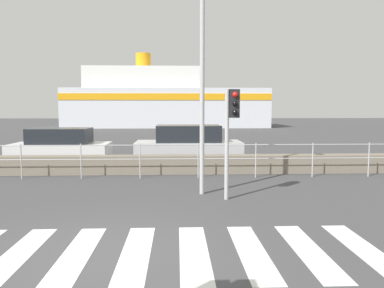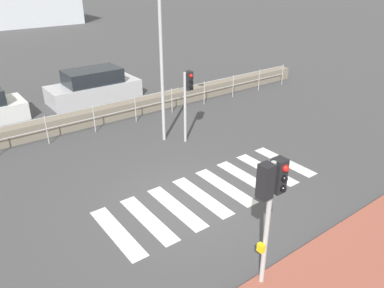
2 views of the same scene
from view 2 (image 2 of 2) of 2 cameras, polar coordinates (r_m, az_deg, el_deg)
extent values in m
plane|color=#424244|center=(10.70, -0.81, -8.98)|extent=(160.00, 160.00, 0.00)
cube|color=silver|center=(9.84, -11.32, -13.08)|extent=(0.45, 2.40, 0.01)
cube|color=silver|center=(10.15, -6.70, -11.33)|extent=(0.45, 2.40, 0.01)
cube|color=silver|center=(10.53, -2.43, -9.63)|extent=(0.45, 2.40, 0.01)
cube|color=silver|center=(10.96, 1.48, -8.01)|extent=(0.45, 2.40, 0.01)
cube|color=silver|center=(11.46, 5.05, -6.49)|extent=(0.45, 2.40, 0.01)
cube|color=silver|center=(12.00, 8.28, -5.08)|extent=(0.45, 2.40, 0.01)
cube|color=silver|center=(12.58, 11.22, -3.78)|extent=(0.45, 2.40, 0.01)
cube|color=silver|center=(13.20, 13.88, -2.59)|extent=(0.45, 2.40, 0.01)
cube|color=slate|center=(16.21, -15.82, 3.78)|extent=(24.81, 0.55, 0.63)
cylinder|color=#B2B2B5|center=(15.18, -14.89, 5.46)|extent=(22.33, 0.03, 0.03)
cylinder|color=#B2B2B5|center=(15.34, -14.71, 3.89)|extent=(22.33, 0.03, 0.03)
cylinder|color=#B2B2B5|center=(14.84, -21.25, 1.97)|extent=(0.04, 0.04, 1.12)
cylinder|color=#B2B2B5|center=(15.36, -14.68, 3.70)|extent=(0.04, 0.04, 1.12)
cylinder|color=#B2B2B5|center=(16.08, -8.60, 5.25)|extent=(0.04, 0.04, 1.12)
cylinder|color=#B2B2B5|center=(16.97, -3.08, 6.61)|extent=(0.04, 0.04, 1.12)
cylinder|color=#B2B2B5|center=(18.02, 1.88, 7.77)|extent=(0.04, 0.04, 1.12)
cylinder|color=#B2B2B5|center=(19.19, 6.28, 8.74)|extent=(0.04, 0.04, 1.12)
cylinder|color=#B2B2B5|center=(20.46, 10.18, 9.56)|extent=(0.04, 0.04, 1.12)
cylinder|color=#B2B2B5|center=(21.81, 13.62, 10.24)|extent=(0.04, 0.04, 1.12)
cylinder|color=#B2B2B5|center=(7.55, 11.31, -12.53)|extent=(0.10, 0.10, 2.94)
cube|color=black|center=(6.81, 11.14, -5.59)|extent=(0.24, 0.24, 0.68)
sphere|color=red|center=(6.79, 10.43, -3.59)|extent=(0.13, 0.13, 0.13)
sphere|color=black|center=(6.89, 10.29, -5.13)|extent=(0.13, 0.13, 0.13)
sphere|color=black|center=(7.00, 10.16, -6.61)|extent=(0.13, 0.13, 0.13)
cube|color=black|center=(7.04, 13.03, -4.69)|extent=(0.24, 0.24, 0.68)
sphere|color=red|center=(6.86, 14.08, -3.62)|extent=(0.13, 0.13, 0.13)
sphere|color=black|center=(6.96, 13.89, -5.14)|extent=(0.13, 0.13, 0.13)
sphere|color=black|center=(7.07, 13.71, -6.61)|extent=(0.13, 0.13, 0.13)
cube|color=yellow|center=(7.75, 10.46, -15.29)|extent=(0.10, 0.14, 0.18)
cylinder|color=#B2B2B5|center=(13.77, -1.06, 5.51)|extent=(0.10, 0.10, 2.68)
cube|color=black|center=(13.56, -0.51, 9.63)|extent=(0.24, 0.24, 0.68)
sphere|color=red|center=(13.39, -0.15, 10.37)|extent=(0.13, 0.13, 0.13)
sphere|color=black|center=(13.45, -0.15, 9.50)|extent=(0.13, 0.13, 0.13)
sphere|color=black|center=(13.51, -0.15, 8.64)|extent=(0.13, 0.13, 0.13)
cylinder|color=#B2B2B5|center=(13.48, -4.67, 12.55)|extent=(0.12, 0.12, 6.10)
cube|color=#BCBCC1|center=(19.38, -14.67, 7.79)|extent=(4.43, 1.85, 0.84)
cube|color=#1E2328|center=(19.17, -14.92, 9.96)|extent=(2.66, 1.63, 0.69)
camera|label=1|loc=(7.56, 33.97, -9.90)|focal=35.00mm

